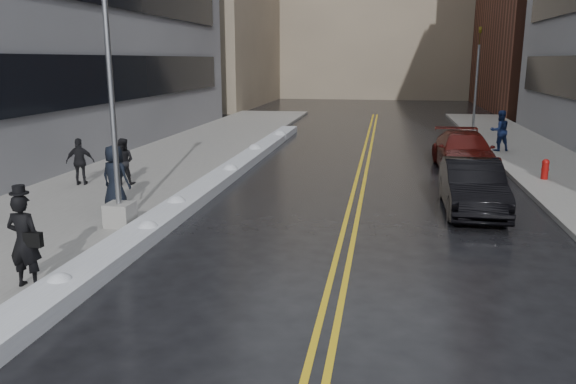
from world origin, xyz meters
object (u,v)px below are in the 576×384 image
at_px(pedestrian_b, 123,161).
at_px(pedestrian_c, 115,177).
at_px(lamppost, 114,134).
at_px(car_black, 472,186).
at_px(traffic_signal, 477,76).
at_px(pedestrian_fedora, 24,241).
at_px(pedestrian_east, 500,131).
at_px(car_maroon, 464,152).
at_px(fire_hydrant, 545,168).
at_px(pedestrian_d, 80,162).

relative_size(pedestrian_b, pedestrian_c, 0.87).
height_order(lamppost, car_black, lamppost).
distance_m(traffic_signal, pedestrian_fedora, 28.59).
bearing_deg(pedestrian_east, lamppost, 32.93).
height_order(pedestrian_east, car_maroon, pedestrian_east).
bearing_deg(pedestrian_b, pedestrian_c, 103.06).
relative_size(fire_hydrant, pedestrian_fedora, 0.41).
relative_size(pedestrian_c, car_black, 0.41).
distance_m(pedestrian_b, car_maroon, 13.02).
height_order(lamppost, pedestrian_c, lamppost).
xyz_separation_m(pedestrian_c, pedestrian_d, (-2.60, 2.65, -0.11)).
distance_m(lamppost, pedestrian_b, 5.37).
height_order(lamppost, pedestrian_fedora, lamppost).
height_order(pedestrian_fedora, pedestrian_east, pedestrian_east).
xyz_separation_m(fire_hydrant, car_maroon, (-2.56, 1.97, 0.21)).
relative_size(traffic_signal, pedestrian_c, 3.29).
relative_size(pedestrian_d, pedestrian_east, 0.85).
relative_size(traffic_signal, pedestrian_fedora, 3.35).
bearing_deg(car_maroon, pedestrian_b, -157.56).
relative_size(lamppost, pedestrian_east, 4.05).
bearing_deg(pedestrian_b, car_black, 165.55).
xyz_separation_m(fire_hydrant, car_black, (-3.12, -4.40, 0.19)).
distance_m(traffic_signal, car_maroon, 12.48).
xyz_separation_m(pedestrian_b, pedestrian_east, (14.03, 9.78, 0.15)).
distance_m(fire_hydrant, pedestrian_d, 16.25).
bearing_deg(pedestrian_fedora, car_maroon, -124.15).
bearing_deg(lamppost, car_maroon, 45.67).
bearing_deg(lamppost, pedestrian_c, 118.79).
height_order(traffic_signal, pedestrian_east, traffic_signal).
bearing_deg(pedestrian_east, pedestrian_b, 17.28).
bearing_deg(fire_hydrant, lamppost, -146.96).
height_order(pedestrian_d, car_black, pedestrian_d).
distance_m(pedestrian_d, car_black, 12.73).
relative_size(pedestrian_fedora, pedestrian_east, 0.95).
bearing_deg(car_black, pedestrian_c, -168.81).
relative_size(lamppost, pedestrian_c, 4.18).
bearing_deg(pedestrian_b, car_maroon, -164.99).
height_order(fire_hydrant, pedestrian_east, pedestrian_east).
bearing_deg(pedestrian_east, pedestrian_fedora, 39.78).
relative_size(fire_hydrant, pedestrian_d, 0.46).
distance_m(fire_hydrant, traffic_signal, 14.30).
bearing_deg(pedestrian_c, car_black, -155.37).
xyz_separation_m(traffic_signal, car_black, (-2.62, -18.40, -2.66)).
xyz_separation_m(pedestrian_fedora, pedestrian_d, (-3.63, 8.33, -0.10)).
distance_m(fire_hydrant, car_maroon, 3.24).
distance_m(pedestrian_east, car_black, 11.19).
bearing_deg(pedestrian_east, car_maroon, 46.75).
height_order(pedestrian_c, pedestrian_east, pedestrian_east).
bearing_deg(pedestrian_c, pedestrian_d, -31.64).
distance_m(lamppost, fire_hydrant, 14.81).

